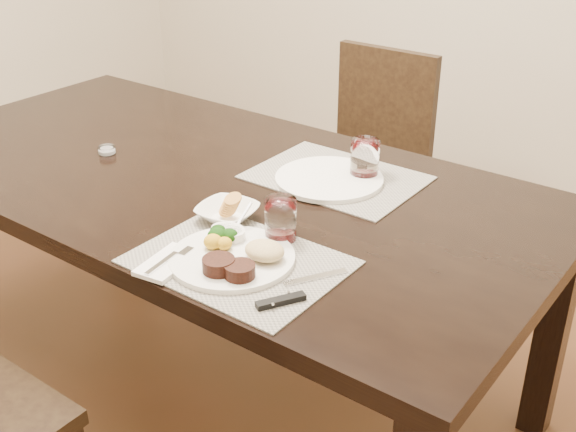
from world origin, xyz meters
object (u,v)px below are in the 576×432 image
Objects in this scene: dinner_plate at (235,257)px; steak_knife at (289,295)px; wine_glass_near at (281,221)px; far_plate at (329,179)px; chair_far at (369,154)px; cracker_bowl at (227,212)px.

steak_knife is (0.18, -0.04, -0.01)m from dinner_plate.
far_plate is at bearing 104.98° from wine_glass_near.
chair_far reaches higher than wine_glass_near.
steak_knife is 0.38m from cracker_bowl.
chair_far is 1.22m from wine_glass_near.
dinner_plate is at bearing -161.92° from steak_knife.
steak_knife and far_plate have the same top height.
steak_knife is 1.48× the size of cracker_bowl.
dinner_plate is at bearing -72.51° from chair_far.
far_plate is (0.32, -0.77, 0.26)m from chair_far.
cracker_bowl reaches higher than far_plate.
steak_knife is 0.25m from wine_glass_near.
cracker_bowl is 0.35m from far_plate.
wine_glass_near reaches higher than cracker_bowl.
far_plate is (-0.08, 0.49, -0.01)m from dinner_plate.
steak_knife is 0.59m from far_plate.
far_plate is (-0.26, 0.53, 0.00)m from steak_knife.
cracker_bowl is (0.24, -1.11, 0.27)m from chair_far.
chair_far is at bearing 123.85° from dinner_plate.
steak_knife is at bearing 4.12° from dinner_plate.
wine_glass_near is (0.17, 0.00, 0.03)m from cracker_bowl.
wine_glass_near reaches higher than steak_knife.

